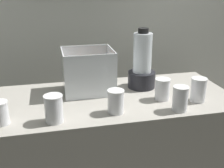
# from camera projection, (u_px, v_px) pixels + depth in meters

# --- Properties ---
(counter) EXTENTS (1.40, 0.64, 0.90)m
(counter) POSITION_uv_depth(u_px,v_px,m) (112.00, 163.00, 1.78)
(counter) COLOR #9E998E
(counter) RESTS_ON ground_plane
(back_wall_unit) EXTENTS (2.60, 0.24, 2.50)m
(back_wall_unit) POSITION_uv_depth(u_px,v_px,m) (89.00, 16.00, 2.19)
(back_wall_unit) COLOR silver
(back_wall_unit) RESTS_ON ground_plane
(carrot_display_bin) EXTENTS (0.29, 0.25, 0.26)m
(carrot_display_bin) POSITION_uv_depth(u_px,v_px,m) (90.00, 79.00, 1.68)
(carrot_display_bin) COLOR white
(carrot_display_bin) RESTS_ON counter
(blender_pitcher) EXTENTS (0.17, 0.17, 0.37)m
(blender_pitcher) POSITION_uv_depth(u_px,v_px,m) (142.00, 66.00, 1.72)
(blender_pitcher) COLOR black
(blender_pitcher) RESTS_ON counter
(juice_cup_carrot_far_left) EXTENTS (0.08, 0.08, 0.11)m
(juice_cup_carrot_far_left) POSITION_uv_depth(u_px,v_px,m) (0.00, 114.00, 1.30)
(juice_cup_carrot_far_left) COLOR white
(juice_cup_carrot_far_left) RESTS_ON counter
(juice_cup_pomegranate_left) EXTENTS (0.09, 0.09, 0.13)m
(juice_cup_pomegranate_left) POSITION_uv_depth(u_px,v_px,m) (54.00, 110.00, 1.32)
(juice_cup_pomegranate_left) COLOR white
(juice_cup_pomegranate_left) RESTS_ON counter
(juice_cup_beet_middle) EXTENTS (0.09, 0.09, 0.12)m
(juice_cup_beet_middle) POSITION_uv_depth(u_px,v_px,m) (116.00, 103.00, 1.42)
(juice_cup_beet_middle) COLOR white
(juice_cup_beet_middle) RESTS_ON counter
(juice_cup_mango_right) EXTENTS (0.08, 0.08, 0.12)m
(juice_cup_mango_right) POSITION_uv_depth(u_px,v_px,m) (162.00, 90.00, 1.57)
(juice_cup_mango_right) COLOR white
(juice_cup_mango_right) RESTS_ON counter
(juice_cup_mango_far_right) EXTENTS (0.08, 0.08, 0.13)m
(juice_cup_mango_far_right) POSITION_uv_depth(u_px,v_px,m) (180.00, 100.00, 1.44)
(juice_cup_mango_far_right) COLOR white
(juice_cup_mango_far_right) RESTS_ON counter
(juice_cup_pomegranate_rightmost) EXTENTS (0.09, 0.09, 0.13)m
(juice_cup_pomegranate_rightmost) POSITION_uv_depth(u_px,v_px,m) (198.00, 91.00, 1.55)
(juice_cup_pomegranate_rightmost) COLOR white
(juice_cup_pomegranate_rightmost) RESTS_ON counter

